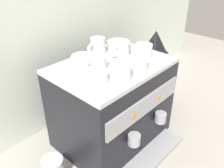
{
  "coord_description": "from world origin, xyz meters",
  "views": [
    {
      "loc": [
        -0.74,
        -0.68,
        0.92
      ],
      "look_at": [
        0.0,
        0.0,
        0.34
      ],
      "focal_mm": 37.97,
      "sensor_mm": 36.0,
      "label": 1
    }
  ],
  "objects_px": {
    "ceramic_bowl_1": "(136,64)",
    "ceramic_bowl_3": "(118,45)",
    "ceramic_cup_0": "(122,49)",
    "ceramic_cup_2": "(97,46)",
    "espresso_machine": "(113,104)",
    "ceramic_bowl_2": "(95,77)",
    "ceramic_cup_4": "(122,72)",
    "ceramic_cup_1": "(144,51)",
    "ceramic_cup_3": "(98,63)",
    "coffee_grinder": "(153,70)",
    "ceramic_bowl_0": "(83,60)"
  },
  "relations": [
    {
      "from": "ceramic_cup_2",
      "to": "ceramic_cup_0",
      "type": "bearing_deg",
      "value": -63.76
    },
    {
      "from": "ceramic_bowl_0",
      "to": "coffee_grinder",
      "type": "distance_m",
      "value": 0.57
    },
    {
      "from": "coffee_grinder",
      "to": "ceramic_cup_1",
      "type": "bearing_deg",
      "value": -158.02
    },
    {
      "from": "ceramic_bowl_2",
      "to": "ceramic_bowl_3",
      "type": "relative_size",
      "value": 0.88
    },
    {
      "from": "ceramic_cup_0",
      "to": "coffee_grinder",
      "type": "distance_m",
      "value": 0.42
    },
    {
      "from": "ceramic_cup_0",
      "to": "ceramic_cup_3",
      "type": "height_order",
      "value": "ceramic_cup_0"
    },
    {
      "from": "ceramic_cup_0",
      "to": "coffee_grinder",
      "type": "relative_size",
      "value": 0.22
    },
    {
      "from": "ceramic_cup_1",
      "to": "ceramic_cup_2",
      "type": "distance_m",
      "value": 0.23
    },
    {
      "from": "ceramic_bowl_1",
      "to": "coffee_grinder",
      "type": "xyz_separation_m",
      "value": [
        0.39,
        0.16,
        -0.23
      ]
    },
    {
      "from": "espresso_machine",
      "to": "ceramic_bowl_2",
      "type": "distance_m",
      "value": 0.3
    },
    {
      "from": "ceramic_cup_3",
      "to": "coffee_grinder",
      "type": "height_order",
      "value": "ceramic_cup_3"
    },
    {
      "from": "ceramic_bowl_0",
      "to": "ceramic_bowl_1",
      "type": "height_order",
      "value": "ceramic_bowl_1"
    },
    {
      "from": "ceramic_cup_1",
      "to": "ceramic_cup_3",
      "type": "bearing_deg",
      "value": 164.19
    },
    {
      "from": "ceramic_cup_1",
      "to": "ceramic_cup_4",
      "type": "height_order",
      "value": "ceramic_cup_4"
    },
    {
      "from": "espresso_machine",
      "to": "ceramic_cup_1",
      "type": "relative_size",
      "value": 5.21
    },
    {
      "from": "ceramic_cup_1",
      "to": "ceramic_bowl_1",
      "type": "distance_m",
      "value": 0.13
    },
    {
      "from": "ceramic_cup_3",
      "to": "ceramic_cup_4",
      "type": "bearing_deg",
      "value": -90.0
    },
    {
      "from": "ceramic_cup_3",
      "to": "espresso_machine",
      "type": "bearing_deg",
      "value": -8.39
    },
    {
      "from": "ceramic_cup_0",
      "to": "ceramic_bowl_0",
      "type": "bearing_deg",
      "value": 154.04
    },
    {
      "from": "ceramic_cup_0",
      "to": "ceramic_cup_4",
      "type": "height_order",
      "value": "ceramic_cup_0"
    },
    {
      "from": "ceramic_cup_4",
      "to": "ceramic_bowl_1",
      "type": "distance_m",
      "value": 0.13
    },
    {
      "from": "ceramic_cup_3",
      "to": "ceramic_bowl_3",
      "type": "distance_m",
      "value": 0.26
    },
    {
      "from": "ceramic_cup_2",
      "to": "ceramic_cup_4",
      "type": "bearing_deg",
      "value": -114.13
    },
    {
      "from": "coffee_grinder",
      "to": "ceramic_bowl_2",
      "type": "bearing_deg",
      "value": -169.68
    },
    {
      "from": "ceramic_bowl_3",
      "to": "ceramic_bowl_0",
      "type": "bearing_deg",
      "value": 178.52
    },
    {
      "from": "ceramic_cup_2",
      "to": "ceramic_cup_3",
      "type": "distance_m",
      "value": 0.17
    },
    {
      "from": "ceramic_bowl_1",
      "to": "ceramic_bowl_3",
      "type": "bearing_deg",
      "value": 60.95
    },
    {
      "from": "ceramic_cup_0",
      "to": "ceramic_cup_2",
      "type": "xyz_separation_m",
      "value": [
        -0.06,
        0.11,
        0.0
      ]
    },
    {
      "from": "ceramic_bowl_3",
      "to": "espresso_machine",
      "type": "bearing_deg",
      "value": -146.52
    },
    {
      "from": "espresso_machine",
      "to": "ceramic_bowl_3",
      "type": "xyz_separation_m",
      "value": [
        0.16,
        0.11,
        0.24
      ]
    },
    {
      "from": "ceramic_cup_3",
      "to": "ceramic_bowl_2",
      "type": "relative_size",
      "value": 0.88
    },
    {
      "from": "ceramic_bowl_2",
      "to": "ceramic_bowl_3",
      "type": "bearing_deg",
      "value": 26.31
    },
    {
      "from": "ceramic_bowl_3",
      "to": "coffee_grinder",
      "type": "xyz_separation_m",
      "value": [
        0.28,
        -0.05,
        -0.23
      ]
    },
    {
      "from": "espresso_machine",
      "to": "ceramic_cup_4",
      "type": "distance_m",
      "value": 0.3
    },
    {
      "from": "ceramic_bowl_0",
      "to": "ceramic_bowl_2",
      "type": "relative_size",
      "value": 1.04
    },
    {
      "from": "espresso_machine",
      "to": "ceramic_cup_0",
      "type": "relative_size",
      "value": 5.19
    },
    {
      "from": "ceramic_cup_3",
      "to": "ceramic_bowl_2",
      "type": "height_order",
      "value": "ceramic_cup_3"
    },
    {
      "from": "espresso_machine",
      "to": "coffee_grinder",
      "type": "distance_m",
      "value": 0.44
    },
    {
      "from": "ceramic_cup_3",
      "to": "ceramic_bowl_2",
      "type": "xyz_separation_m",
      "value": [
        -0.09,
        -0.07,
        -0.01
      ]
    },
    {
      "from": "ceramic_cup_0",
      "to": "ceramic_cup_1",
      "type": "relative_size",
      "value": 1.0
    },
    {
      "from": "espresso_machine",
      "to": "ceramic_cup_4",
      "type": "xyz_separation_m",
      "value": [
        -0.08,
        -0.13,
        0.26
      ]
    },
    {
      "from": "ceramic_cup_1",
      "to": "ceramic_cup_3",
      "type": "relative_size",
      "value": 1.11
    },
    {
      "from": "ceramic_cup_1",
      "to": "ceramic_cup_3",
      "type": "height_order",
      "value": "ceramic_cup_1"
    },
    {
      "from": "ceramic_bowl_1",
      "to": "ceramic_bowl_3",
      "type": "height_order",
      "value": "same"
    },
    {
      "from": "ceramic_bowl_0",
      "to": "ceramic_bowl_3",
      "type": "bearing_deg",
      "value": -1.48
    },
    {
      "from": "espresso_machine",
      "to": "ceramic_cup_1",
      "type": "xyz_separation_m",
      "value": [
        0.16,
        -0.06,
        0.26
      ]
    },
    {
      "from": "ceramic_cup_1",
      "to": "ceramic_bowl_2",
      "type": "bearing_deg",
      "value": 179.88
    },
    {
      "from": "ceramic_cup_4",
      "to": "ceramic_bowl_2",
      "type": "relative_size",
      "value": 0.96
    },
    {
      "from": "ceramic_cup_0",
      "to": "ceramic_cup_1",
      "type": "distance_m",
      "value": 0.11
    },
    {
      "from": "ceramic_cup_1",
      "to": "coffee_grinder",
      "type": "bearing_deg",
      "value": 21.98
    }
  ]
}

